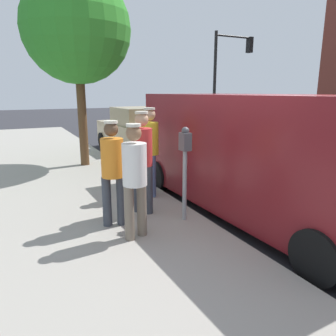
# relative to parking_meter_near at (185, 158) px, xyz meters

# --- Properties ---
(ground_plane) EXTENTS (80.00, 80.00, 0.00)m
(ground_plane) POSITION_rel_parking_meter_near_xyz_m (-1.35, 0.50, -1.18)
(ground_plane) COLOR #2D2D33
(sidewalk_slab) EXTENTS (5.00, 32.00, 0.15)m
(sidewalk_slab) POSITION_rel_parking_meter_near_xyz_m (2.15, 0.50, -1.11)
(sidewalk_slab) COLOR #9E998E
(sidewalk_slab) RESTS_ON ground
(parking_meter_near) EXTENTS (0.14, 0.18, 1.52)m
(parking_meter_near) POSITION_rel_parking_meter_near_xyz_m (0.00, 0.00, 0.00)
(parking_meter_near) COLOR gray
(parking_meter_near) RESTS_ON sidewalk_slab
(pedestrian_in_red) EXTENTS (0.34, 0.34, 1.74)m
(pedestrian_in_red) POSITION_rel_parking_meter_near_xyz_m (0.48, -0.59, -0.03)
(pedestrian_in_red) COLOR #383D47
(pedestrian_in_red) RESTS_ON sidewalk_slab
(pedestrian_in_yellow) EXTENTS (0.34, 0.36, 1.75)m
(pedestrian_in_yellow) POSITION_rel_parking_meter_near_xyz_m (-0.00, -1.40, -0.02)
(pedestrian_in_yellow) COLOR #4C608C
(pedestrian_in_yellow) RESTS_ON sidewalk_slab
(pedestrian_in_white) EXTENTS (0.35, 0.34, 1.63)m
(pedestrian_in_white) POSITION_rel_parking_meter_near_xyz_m (0.95, 0.26, -0.10)
(pedestrian_in_white) COLOR #726656
(pedestrian_in_white) RESTS_ON sidewalk_slab
(pedestrian_in_orange) EXTENTS (0.35, 0.34, 1.64)m
(pedestrian_in_orange) POSITION_rel_parking_meter_near_xyz_m (1.09, -0.29, -0.10)
(pedestrian_in_orange) COLOR #383D47
(pedestrian_in_orange) RESTS_ON sidewalk_slab
(parked_van) EXTENTS (2.26, 5.26, 2.15)m
(parked_van) POSITION_rel_parking_meter_near_xyz_m (-1.50, -0.03, -0.03)
(parked_van) COLOR maroon
(parked_van) RESTS_ON ground
(parked_sedan_behind) EXTENTS (2.03, 4.44, 1.65)m
(parked_sedan_behind) POSITION_rel_parking_meter_near_xyz_m (-1.80, -6.60, -0.43)
(parked_sedan_behind) COLOR tan
(parked_sedan_behind) RESTS_ON ground
(traffic_light_corner) EXTENTS (2.48, 0.42, 5.20)m
(traffic_light_corner) POSITION_rel_parking_meter_near_xyz_m (-8.33, -10.09, 2.34)
(traffic_light_corner) COLOR black
(traffic_light_corner) RESTS_ON ground
(street_tree) EXTENTS (2.84, 2.84, 5.07)m
(street_tree) POSITION_rel_parking_meter_near_xyz_m (0.57, -4.79, 2.60)
(street_tree) COLOR brown
(street_tree) RESTS_ON sidewalk_slab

